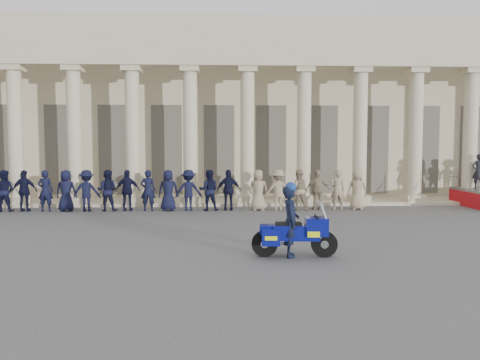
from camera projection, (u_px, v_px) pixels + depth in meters
name	position (u px, v px, depth m)	size (l,w,h in m)	color
ground	(218.00, 240.00, 13.53)	(90.00, 90.00, 0.00)	#4D4D50
building	(219.00, 116.00, 27.91)	(40.00, 12.50, 9.00)	#BEB08F
officer_rank	(142.00, 190.00, 19.57)	(19.12, 0.65, 1.73)	black
motorcycle	(295.00, 233.00, 11.36)	(2.09, 0.87, 1.34)	black
rider	(291.00, 220.00, 11.34)	(0.46, 0.66, 1.83)	black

